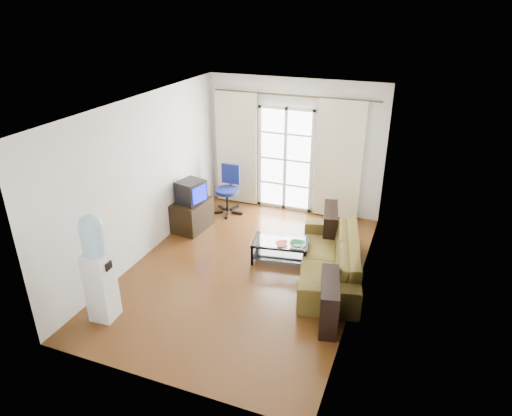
{
  "coord_description": "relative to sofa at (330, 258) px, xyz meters",
  "views": [
    {
      "loc": [
        2.44,
        -5.89,
        4.07
      ],
      "look_at": [
        0.05,
        0.35,
        0.97
      ],
      "focal_mm": 32.0,
      "sensor_mm": 36.0,
      "label": 1
    }
  ],
  "objects": [
    {
      "name": "coffee_table",
      "position": [
        -0.87,
        0.16,
        -0.09
      ],
      "size": [
        1.01,
        0.68,
        0.38
      ],
      "rotation": [
        0.0,
        0.0,
        0.16
      ],
      "color": "silver",
      "rests_on": "floor"
    },
    {
      "name": "bowl",
      "position": [
        -0.56,
        0.1,
        0.08
      ],
      "size": [
        0.3,
        0.3,
        0.06
      ],
      "primitive_type": "imported",
      "rotation": [
        0.0,
        0.0,
        0.12
      ],
      "color": "#31873E",
      "rests_on": "coffee_table"
    },
    {
      "name": "ceiling",
      "position": [
        -1.31,
        -0.32,
        2.37
      ],
      "size": [
        5.2,
        5.2,
        0.0
      ],
      "primitive_type": "plane",
      "rotation": [
        3.14,
        0.0,
        0.0
      ],
      "color": "white",
      "rests_on": "wall_back"
    },
    {
      "name": "curtain_right",
      "position": [
        -0.36,
        2.16,
        0.87
      ],
      "size": [
        0.9,
        0.07,
        2.35
      ],
      "primitive_type": "cube",
      "color": "beige",
      "rests_on": "curtain_rod"
    },
    {
      "name": "tv_stand",
      "position": [
        -2.82,
        0.68,
        -0.05
      ],
      "size": [
        0.58,
        0.82,
        0.57
      ],
      "primitive_type": "cube",
      "rotation": [
        0.0,
        0.0,
        -0.09
      ],
      "color": "black",
      "rests_on": "floor"
    },
    {
      "name": "sofa",
      "position": [
        0.0,
        0.0,
        0.0
      ],
      "size": [
        2.64,
        1.83,
        0.66
      ],
      "primitive_type": "imported",
      "rotation": [
        0.0,
        0.0,
        -1.36
      ],
      "color": "brown",
      "rests_on": "floor"
    },
    {
      "name": "radiator",
      "position": [
        -0.51,
        2.18,
        -0.0
      ],
      "size": [
        0.64,
        0.12,
        0.64
      ],
      "primitive_type": "cube",
      "color": "gray",
      "rests_on": "floor"
    },
    {
      "name": "book",
      "position": [
        -0.88,
        0.0,
        0.06
      ],
      "size": [
        0.34,
        0.35,
        0.02
      ],
      "primitive_type": "imported",
      "rotation": [
        0.0,
        0.0,
        0.5
      ],
      "color": "maroon",
      "rests_on": "coffee_table"
    },
    {
      "name": "water_cooler",
      "position": [
        -2.68,
        -2.14,
        0.5
      ],
      "size": [
        0.36,
        0.34,
        1.59
      ],
      "rotation": [
        0.0,
        0.0,
        0.07
      ],
      "color": "white",
      "rests_on": "floor"
    },
    {
      "name": "curtain_rod",
      "position": [
        -1.31,
        2.18,
        2.05
      ],
      "size": [
        3.3,
        0.04,
        0.04
      ],
      "primitive_type": "cylinder",
      "rotation": [
        0.0,
        1.57,
        0.0
      ],
      "color": "#4C3F2D",
      "rests_on": "wall_back"
    },
    {
      "name": "wall_back",
      "position": [
        -1.31,
        2.28,
        1.02
      ],
      "size": [
        3.6,
        0.02,
        2.7
      ],
      "primitive_type": "cube",
      "color": "white",
      "rests_on": "floor"
    },
    {
      "name": "floor",
      "position": [
        -1.31,
        -0.32,
        -0.33
      ],
      "size": [
        5.2,
        5.2,
        0.0
      ],
      "primitive_type": "plane",
      "color": "brown",
      "rests_on": "ground"
    },
    {
      "name": "wall_left",
      "position": [
        -3.11,
        -0.32,
        1.02
      ],
      "size": [
        0.02,
        5.2,
        2.7
      ],
      "primitive_type": "cube",
      "color": "white",
      "rests_on": "floor"
    },
    {
      "name": "remote",
      "position": [
        -0.83,
        0.15,
        0.06
      ],
      "size": [
        0.15,
        0.06,
        0.02
      ],
      "primitive_type": "cube",
      "rotation": [
        0.0,
        0.0,
        0.15
      ],
      "color": "black",
      "rests_on": "coffee_table"
    },
    {
      "name": "curtain_left",
      "position": [
        -2.51,
        2.16,
        0.87
      ],
      "size": [
        0.9,
        0.07,
        2.35
      ],
      "primitive_type": "cube",
      "color": "beige",
      "rests_on": "curtain_rod"
    },
    {
      "name": "task_chair",
      "position": [
        -2.48,
        1.6,
        -0.04
      ],
      "size": [
        0.68,
        0.68,
        0.99
      ],
      "rotation": [
        0.0,
        0.0,
        0.01
      ],
      "color": "black",
      "rests_on": "floor"
    },
    {
      "name": "wall_front",
      "position": [
        -1.31,
        -2.92,
        1.02
      ],
      "size": [
        3.6,
        0.02,
        2.7
      ],
      "primitive_type": "cube",
      "color": "white",
      "rests_on": "floor"
    },
    {
      "name": "wall_right",
      "position": [
        0.49,
        -0.32,
        1.02
      ],
      "size": [
        0.02,
        5.2,
        2.7
      ],
      "primitive_type": "cube",
      "color": "white",
      "rests_on": "floor"
    },
    {
      "name": "french_door",
      "position": [
        -1.46,
        2.23,
        0.74
      ],
      "size": [
        1.16,
        0.06,
        2.15
      ],
      "color": "white",
      "rests_on": "wall_back"
    },
    {
      "name": "crt_tv",
      "position": [
        -2.82,
        0.67,
        0.45
      ],
      "size": [
        0.54,
        0.55,
        0.42
      ],
      "rotation": [
        0.0,
        0.0,
        -0.26
      ],
      "color": "black",
      "rests_on": "tv_stand"
    }
  ]
}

